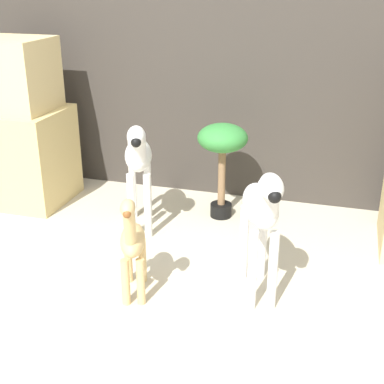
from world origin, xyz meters
The scene contains 7 objects.
ground_plane centered at (0.00, 0.00, 0.00)m, with size 14.00×14.00×0.00m, color beige.
wall_back centered at (0.00, 1.46, 1.10)m, with size 6.40×0.08×2.20m.
rock_pillar_left centered at (-1.28, 0.96, 0.48)m, with size 0.60×0.50×1.05m.
zebra_right centered at (0.42, 0.24, 0.44)m, with size 0.28×0.51×0.68m.
zebra_left centered at (-0.37, 0.75, 0.44)m, with size 0.29×0.51×0.68m.
giraffe_figurine centered at (-0.14, 0.09, 0.28)m, with size 0.21×0.40×0.56m.
potted_palm_front centered at (0.04, 1.06, 0.46)m, with size 0.30×0.30×0.59m.
Camera 1 is at (0.73, -1.90, 1.43)m, focal length 50.00 mm.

